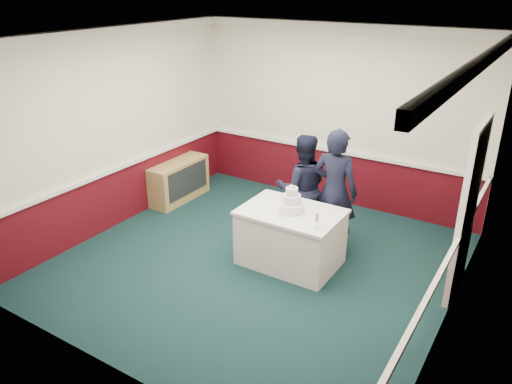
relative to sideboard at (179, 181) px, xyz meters
The scene contains 9 objects.
ground 2.55m from the sideboard, 25.46° to the right, with size 5.00×5.00×0.00m, color #14312F.
room_shell 2.90m from the sideboard, 11.37° to the right, with size 5.00×5.00×3.00m.
sideboard is the anchor object (origin of this frame).
cake_table 2.81m from the sideboard, 17.83° to the right, with size 1.32×0.92×0.79m.
wedding_cake 2.86m from the sideboard, 17.83° to the right, with size 0.35×0.35×0.36m.
cake_knife 2.88m from the sideboard, 21.84° to the right, with size 0.01×0.22×0.01m, color silver.
champagne_flute 3.42m from the sideboard, 19.75° to the right, with size 0.05×0.05×0.21m.
person_man 2.50m from the sideboard, ahead, with size 0.78×0.61×1.61m, color black.
person_woman 3.05m from the sideboard, ahead, with size 0.65×0.43×1.80m, color black.
Camera 1 is at (3.16, -5.06, 3.62)m, focal length 35.00 mm.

